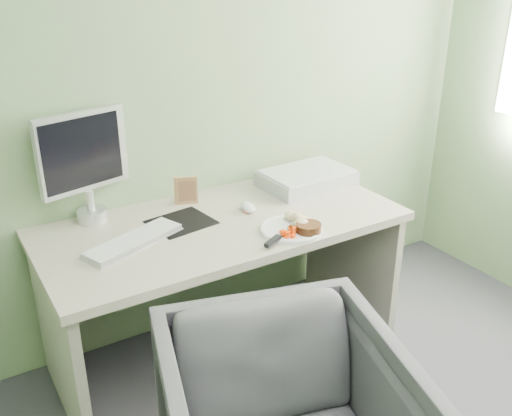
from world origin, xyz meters
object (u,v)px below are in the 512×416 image
scanner (307,179)px  monitor (84,161)px  plate (291,229)px  desk (223,257)px

scanner → monitor: monitor is taller
plate → scanner: (0.37, 0.40, 0.03)m
desk → monitor: (-0.49, 0.31, 0.46)m
scanner → monitor: bearing=169.2°
monitor → plate: bearing=-53.1°
desk → scanner: bearing=15.1°
desk → scanner: (0.57, 0.15, 0.22)m
plate → scanner: scanner is taller
desk → plate: size_ratio=6.03×
desk → scanner: 0.63m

